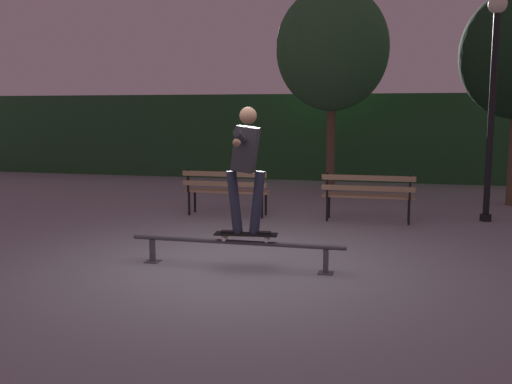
% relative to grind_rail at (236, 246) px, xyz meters
% --- Properties ---
extents(ground_plane, '(90.00, 90.00, 0.00)m').
position_rel_grind_rail_xyz_m(ground_plane, '(-0.00, 0.08, -0.28)').
color(ground_plane, gray).
extents(hedge_backdrop, '(24.00, 1.20, 2.41)m').
position_rel_grind_rail_xyz_m(hedge_backdrop, '(-0.00, 9.82, 0.93)').
color(hedge_backdrop, '#234C28').
rests_on(hedge_backdrop, ground).
extents(grind_rail, '(2.75, 0.18, 0.35)m').
position_rel_grind_rail_xyz_m(grind_rail, '(0.00, 0.00, 0.00)').
color(grind_rail, '#47474C').
rests_on(grind_rail, ground).
extents(skateboard, '(0.80, 0.28, 0.09)m').
position_rel_grind_rail_xyz_m(skateboard, '(0.13, -0.00, 0.15)').
color(skateboard, black).
rests_on(skateboard, grind_rail).
extents(skateboarder, '(0.63, 1.40, 1.56)m').
position_rel_grind_rail_xyz_m(skateboarder, '(0.13, 0.00, 1.09)').
color(skateboarder, black).
rests_on(skateboarder, skateboard).
extents(park_bench_leftmost, '(1.60, 0.42, 0.88)m').
position_rel_grind_rail_xyz_m(park_bench_leftmost, '(-1.13, 3.39, 0.26)').
color(park_bench_leftmost, black).
rests_on(park_bench_leftmost, ground).
extents(park_bench_left_center, '(1.60, 0.42, 0.88)m').
position_rel_grind_rail_xyz_m(park_bench_left_center, '(1.46, 3.39, 0.26)').
color(park_bench_left_center, black).
rests_on(park_bench_left_center, ground).
extents(tree_behind_benches, '(2.69, 2.69, 4.89)m').
position_rel_grind_rail_xyz_m(tree_behind_benches, '(0.36, 7.35, 3.13)').
color(tree_behind_benches, brown).
rests_on(tree_behind_benches, ground).
extents(lamp_post_right, '(0.32, 0.32, 3.90)m').
position_rel_grind_rail_xyz_m(lamp_post_right, '(3.51, 4.01, 2.20)').
color(lamp_post_right, black).
rests_on(lamp_post_right, ground).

